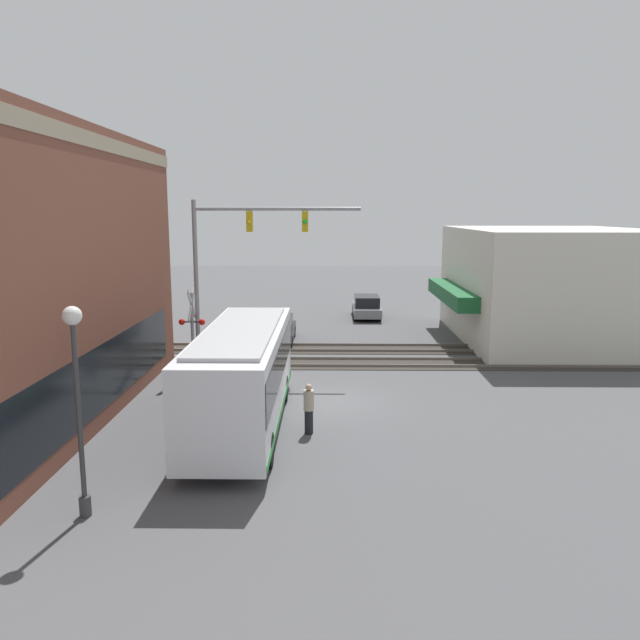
{
  "coord_description": "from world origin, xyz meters",
  "views": [
    {
      "loc": [
        -22.91,
        -0.08,
        7.16
      ],
      "look_at": [
        2.86,
        0.32,
        2.66
      ],
      "focal_mm": 35.0,
      "sensor_mm": 36.0,
      "label": 1
    }
  ],
  "objects": [
    {
      "name": "ground_plane",
      "position": [
        0.0,
        0.0,
        0.0
      ],
      "size": [
        120.0,
        120.0,
        0.0
      ],
      "primitive_type": "plane",
      "color": "#4C4C4F"
    },
    {
      "name": "shop_building",
      "position": [
        11.89,
        -12.3,
        3.11
      ],
      "size": [
        13.04,
        10.86,
        6.22
      ],
      "color": "beige",
      "rests_on": "ground"
    },
    {
      "name": "city_bus",
      "position": [
        -2.92,
        2.8,
        1.87
      ],
      "size": [
        10.19,
        2.59,
        3.4
      ],
      "color": "silver",
      "rests_on": "ground"
    },
    {
      "name": "traffic_signal_gantry",
      "position": [
        4.79,
        3.94,
        5.53
      ],
      "size": [
        0.42,
        7.44,
        7.66
      ],
      "color": "gray",
      "rests_on": "ground"
    },
    {
      "name": "crossing_signal",
      "position": [
        4.34,
        6.05,
        2.3
      ],
      "size": [
        1.41,
        1.18,
        3.81
      ],
      "color": "gray",
      "rests_on": "ground"
    },
    {
      "name": "streetlamp",
      "position": [
        -9.16,
        5.72,
        3.02
      ],
      "size": [
        0.44,
        0.44,
        5.06
      ],
      "color": "#38383A",
      "rests_on": "ground"
    },
    {
      "name": "rail_track_near",
      "position": [
        6.0,
        0.0,
        0.03
      ],
      "size": [
        2.6,
        60.0,
        0.15
      ],
      "color": "#332D28",
      "rests_on": "ground"
    },
    {
      "name": "rail_track_far",
      "position": [
        9.2,
        0.0,
        0.03
      ],
      "size": [
        2.6,
        60.0,
        0.15
      ],
      "color": "#332D28",
      "rests_on": "ground"
    },
    {
      "name": "parked_car_black",
      "position": [
        10.97,
        2.8,
        0.67
      ],
      "size": [
        4.62,
        1.82,
        1.45
      ],
      "color": "black",
      "rests_on": "ground"
    },
    {
      "name": "parked_car_grey",
      "position": [
        19.03,
        -2.6,
        0.71
      ],
      "size": [
        4.53,
        1.82,
        1.53
      ],
      "color": "slate",
      "rests_on": "ground"
    },
    {
      "name": "pedestrian_near_bus",
      "position": [
        -3.49,
        0.58,
        0.85
      ],
      "size": [
        0.34,
        0.34,
        1.67
      ],
      "color": "black",
      "rests_on": "ground"
    },
    {
      "name": "pedestrian_at_crossing",
      "position": [
        3.92,
        4.41,
        0.87
      ],
      "size": [
        0.34,
        0.34,
        1.71
      ],
      "color": "#2D3351",
      "rests_on": "ground"
    }
  ]
}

